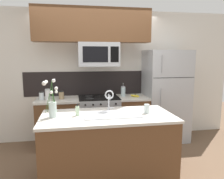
% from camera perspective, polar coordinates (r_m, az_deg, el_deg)
% --- Properties ---
extents(ground_plane, '(10.00, 10.00, 0.00)m').
position_cam_1_polar(ground_plane, '(3.64, -1.67, -19.08)').
color(ground_plane, brown).
extents(rear_partition, '(5.20, 0.10, 2.60)m').
position_cam_1_polar(rear_partition, '(4.55, -0.32, 3.71)').
color(rear_partition, silver).
rests_on(rear_partition, ground).
extents(splash_band, '(2.86, 0.01, 0.48)m').
position_cam_1_polar(splash_band, '(4.47, -3.99, 1.67)').
color(splash_band, black).
rests_on(splash_band, rear_partition).
extents(back_counter_left, '(0.80, 0.65, 0.91)m').
position_cam_1_polar(back_counter_left, '(4.29, -13.76, -8.38)').
color(back_counter_left, brown).
rests_on(back_counter_left, ground).
extents(back_counter_right, '(0.59, 0.65, 0.91)m').
position_cam_1_polar(back_counter_right, '(4.42, 5.20, -7.63)').
color(back_counter_right, brown).
rests_on(back_counter_right, ground).
extents(stove_range, '(0.76, 0.64, 0.93)m').
position_cam_1_polar(stove_range, '(4.30, -3.44, -8.01)').
color(stove_range, '#A8AAAF').
rests_on(stove_range, ground).
extents(microwave, '(0.74, 0.40, 0.43)m').
position_cam_1_polar(microwave, '(4.09, -3.57, 9.13)').
color(microwave, '#A8AAAF').
extents(upper_cabinet_band, '(2.09, 0.34, 0.60)m').
position_cam_1_polar(upper_cabinet_band, '(4.09, -5.09, 16.37)').
color(upper_cabinet_band, brown).
extents(refrigerator, '(0.83, 0.74, 1.81)m').
position_cam_1_polar(refrigerator, '(4.56, 13.71, -1.52)').
color(refrigerator, '#A8AAAF').
rests_on(refrigerator, ground).
extents(storage_jar_tall, '(0.09, 0.09, 0.15)m').
position_cam_1_polar(storage_jar_tall, '(4.18, -17.94, -1.55)').
color(storage_jar_tall, silver).
rests_on(storage_jar_tall, back_counter_left).
extents(storage_jar_medium, '(0.09, 0.09, 0.20)m').
position_cam_1_polar(storage_jar_medium, '(4.15, -16.44, -1.21)').
color(storage_jar_medium, silver).
rests_on(storage_jar_medium, back_counter_left).
extents(storage_jar_short, '(0.10, 0.10, 0.15)m').
position_cam_1_polar(storage_jar_short, '(4.16, -13.08, -1.40)').
color(storage_jar_short, '#997F5B').
rests_on(storage_jar_short, back_counter_left).
extents(banana_bunch, '(0.19, 0.15, 0.08)m').
position_cam_1_polar(banana_bunch, '(4.26, 6.10, -1.67)').
color(banana_bunch, yellow).
rests_on(banana_bunch, back_counter_right).
extents(french_press, '(0.09, 0.09, 0.27)m').
position_cam_1_polar(french_press, '(4.31, 2.92, -0.47)').
color(french_press, silver).
rests_on(french_press, back_counter_right).
extents(island_counter, '(1.78, 0.89, 0.91)m').
position_cam_1_polar(island_counter, '(3.13, -1.16, -14.69)').
color(island_counter, brown).
rests_on(island_counter, ground).
extents(kitchen_sink, '(0.76, 0.44, 0.16)m').
position_cam_1_polar(kitchen_sink, '(3.01, -0.07, -7.86)').
color(kitchen_sink, '#ADAFB5').
rests_on(kitchen_sink, island_counter).
extents(sink_faucet, '(0.14, 0.14, 0.31)m').
position_cam_1_polar(sink_faucet, '(3.15, -0.74, -2.09)').
color(sink_faucet, '#B7BABF').
rests_on(sink_faucet, island_counter).
extents(dish_soap_bottle, '(0.06, 0.05, 0.16)m').
position_cam_1_polar(dish_soap_bottle, '(2.96, -9.02, -5.47)').
color(dish_soap_bottle, beige).
rests_on(dish_soap_bottle, island_counter).
extents(drinking_glass, '(0.07, 0.07, 0.13)m').
position_cam_1_polar(drinking_glass, '(3.09, 9.07, -4.97)').
color(drinking_glass, silver).
rests_on(drinking_glass, island_counter).
extents(flower_vase, '(0.19, 0.11, 0.50)m').
position_cam_1_polar(flower_vase, '(2.94, -15.35, -4.05)').
color(flower_vase, silver).
rests_on(flower_vase, island_counter).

